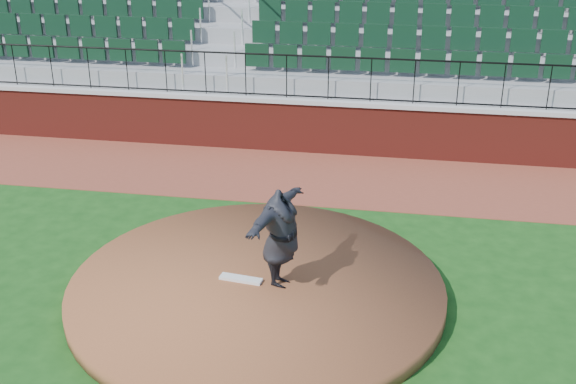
# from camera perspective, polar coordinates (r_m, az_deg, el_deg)

# --- Properties ---
(ground) EXTENTS (90.00, 90.00, 0.00)m
(ground) POSITION_cam_1_polar(r_m,az_deg,el_deg) (10.93, -1.35, -9.38)
(ground) COLOR #134012
(ground) RESTS_ON ground
(warning_track) EXTENTS (34.00, 3.20, 0.01)m
(warning_track) POSITION_cam_1_polar(r_m,az_deg,el_deg) (15.67, 2.41, 1.27)
(warning_track) COLOR brown
(warning_track) RESTS_ON ground
(field_wall) EXTENTS (34.00, 0.35, 1.20)m
(field_wall) POSITION_cam_1_polar(r_m,az_deg,el_deg) (16.96, 3.16, 5.14)
(field_wall) COLOR maroon
(field_wall) RESTS_ON ground
(wall_cap) EXTENTS (34.00, 0.45, 0.10)m
(wall_cap) POSITION_cam_1_polar(r_m,az_deg,el_deg) (16.77, 3.21, 7.25)
(wall_cap) COLOR #B7B7B7
(wall_cap) RESTS_ON field_wall
(wall_railing) EXTENTS (34.00, 0.05, 1.00)m
(wall_railing) POSITION_cam_1_polar(r_m,az_deg,el_deg) (16.62, 3.25, 9.07)
(wall_railing) COLOR black
(wall_railing) RESTS_ON wall_cap
(seating_stands) EXTENTS (34.00, 5.10, 4.60)m
(seating_stands) POSITION_cam_1_polar(r_m,az_deg,el_deg) (19.16, 4.26, 12.51)
(seating_stands) COLOR gray
(seating_stands) RESTS_ON ground
(concourse_wall) EXTENTS (34.00, 0.50, 5.50)m
(concourse_wall) POSITION_cam_1_polar(r_m,az_deg,el_deg) (21.83, 5.07, 15.03)
(concourse_wall) COLOR maroon
(concourse_wall) RESTS_ON ground
(pitchers_mound) EXTENTS (5.82, 5.82, 0.25)m
(pitchers_mound) POSITION_cam_1_polar(r_m,az_deg,el_deg) (11.22, -2.52, -7.69)
(pitchers_mound) COLOR brown
(pitchers_mound) RESTS_ON ground
(pitching_rubber) EXTENTS (0.69, 0.25, 0.04)m
(pitching_rubber) POSITION_cam_1_polar(r_m,az_deg,el_deg) (11.19, -3.79, -6.95)
(pitching_rubber) COLOR silver
(pitching_rubber) RESTS_ON pitchers_mound
(pitcher) EXTENTS (0.92, 2.02, 1.59)m
(pitcher) POSITION_cam_1_polar(r_m,az_deg,el_deg) (10.69, -0.60, -3.72)
(pitcher) COLOR black
(pitcher) RESTS_ON pitchers_mound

